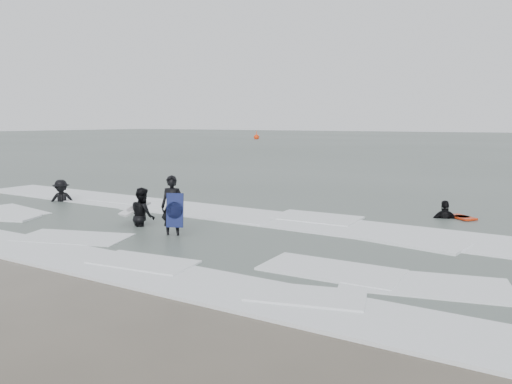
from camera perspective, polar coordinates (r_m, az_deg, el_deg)
The scene contains 9 objects.
ground at distance 12.12m, azimuth -12.74°, elevation -7.98°, with size 320.00×320.00×0.00m, color brown.
sea at distance 88.68m, azimuth 26.70°, elevation 5.08°, with size 320.00×320.00×0.00m, color #47544C.
surfer_centre at distance 14.62m, azimuth -9.47°, elevation -5.13°, with size 0.66×0.43×1.81m, color black.
surfer_wading at distance 16.21m, azimuth -12.75°, elevation -3.92°, with size 0.88×0.69×1.81m, color black.
surfer_breaker at distance 21.96m, azimuth -21.32°, elevation -1.17°, with size 1.17×0.67×1.81m, color black.
surfer_right_near at distance 18.15m, azimuth 20.79°, elevation -2.98°, with size 1.06×0.44×1.81m, color black.
surf_foam at distance 14.87m, azimuth -2.66°, elevation -4.64°, with size 30.03×9.06×0.09m.
bodyboards at distance 15.60m, azimuth 1.10°, elevation -2.32°, with size 9.65×7.95×1.25m.
buoy at distance 95.15m, azimuth 0.06°, elevation 6.29°, with size 1.00×1.00×1.65m.
Camera 1 is at (8.25, -8.24, 3.30)m, focal length 35.00 mm.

